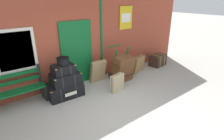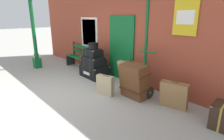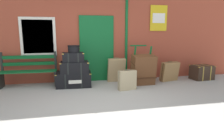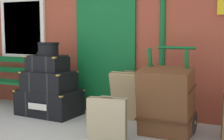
{
  "view_description": "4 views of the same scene",
  "coord_description": "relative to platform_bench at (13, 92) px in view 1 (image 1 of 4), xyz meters",
  "views": [
    {
      "loc": [
        -2.46,
        -2.81,
        2.78
      ],
      "look_at": [
        1.01,
        1.63,
        0.51
      ],
      "focal_mm": 29.38,
      "sensor_mm": 36.0,
      "label": 1
    },
    {
      "loc": [
        4.45,
        -1.82,
        2.08
      ],
      "look_at": [
        0.64,
        1.61,
        0.57
      ],
      "focal_mm": 29.51,
      "sensor_mm": 36.0,
      "label": 2
    },
    {
      "loc": [
        -0.64,
        -3.95,
        1.56
      ],
      "look_at": [
        0.51,
        1.56,
        0.5
      ],
      "focal_mm": 31.62,
      "sensor_mm": 36.0,
      "label": 3
    },
    {
      "loc": [
        2.73,
        -2.53,
        1.4
      ],
      "look_at": [
        0.69,
        1.64,
        0.85
      ],
      "focal_mm": 52.75,
      "sensor_mm": 36.0,
      "label": 4
    }
  ],
  "objects": [
    {
      "name": "suitcase_oxblood",
      "position": [
        2.64,
        -0.06,
        -0.06
      ],
      "size": [
        0.57,
        0.31,
        0.79
      ],
      "color": "tan",
      "rests_on": "ground"
    },
    {
      "name": "platform_bench",
      "position": [
        0.0,
        0.0,
        0.0
      ],
      "size": [
        1.6,
        0.43,
        1.01
      ],
      "color": "#0F5B28",
      "rests_on": "ground"
    },
    {
      "name": "large_brown_trunk",
      "position": [
        3.37,
        -0.53,
        0.02
      ],
      "size": [
        0.7,
        0.55,
        0.93
      ],
      "color": "brown",
      "rests_on": "ground"
    },
    {
      "name": "suitcase_brown",
      "position": [
        2.74,
        -0.99,
        -0.17
      ],
      "size": [
        0.53,
        0.26,
        0.58
      ],
      "color": "tan",
      "rests_on": "ground"
    },
    {
      "name": "steamer_trunk_middle",
      "position": [
        1.33,
        -0.34,
        0.14
      ],
      "size": [
        0.83,
        0.58,
        0.33
      ],
      "color": "black",
      "rests_on": "steamer_trunk_base"
    },
    {
      "name": "corner_trunk",
      "position": [
        5.58,
        -0.29,
        -0.2
      ],
      "size": [
        0.73,
        0.56,
        0.49
      ],
      "color": "#332319",
      "rests_on": "ground"
    },
    {
      "name": "steamer_trunk_base",
      "position": [
        1.29,
        -0.29,
        -0.23
      ],
      "size": [
        1.04,
        0.7,
        0.43
      ],
      "color": "black",
      "rests_on": "ground"
    },
    {
      "name": "ground_plane",
      "position": [
        1.88,
        -2.16,
        -0.44
      ],
      "size": [
        60.0,
        60.0,
        0.0
      ],
      "primitive_type": "plane",
      "color": "#A3A099"
    },
    {
      "name": "round_hatbox",
      "position": [
        1.32,
        -0.32,
        0.68
      ],
      "size": [
        0.34,
        0.34,
        0.21
      ],
      "color": "black",
      "rests_on": "steamer_trunk_top"
    },
    {
      "name": "suitcase_slate",
      "position": [
        4.38,
        -0.3,
        -0.13
      ],
      "size": [
        0.66,
        0.4,
        0.66
      ],
      "color": "olive",
      "rests_on": "ground"
    },
    {
      "name": "brick_facade",
      "position": [
        1.88,
        0.44,
        1.15
      ],
      "size": [
        10.4,
        0.35,
        3.2
      ],
      "color": "#9E422D",
      "rests_on": "ground"
    },
    {
      "name": "steamer_trunk_top",
      "position": [
        1.3,
        -0.32,
        0.43
      ],
      "size": [
        0.61,
        0.45,
        0.27
      ],
      "color": "black",
      "rests_on": "steamer_trunk_middle"
    },
    {
      "name": "porters_trolley",
      "position": [
        3.37,
        -0.35,
        -0.18
      ],
      "size": [
        0.71,
        0.67,
        1.18
      ],
      "color": "black",
      "rests_on": "ground"
    }
  ]
}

